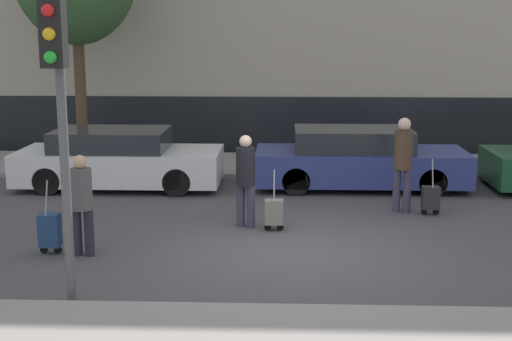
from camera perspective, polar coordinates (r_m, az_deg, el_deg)
ground_plane at (r=11.42m, az=2.69°, el=-6.48°), size 80.00×80.00×0.00m
sidewalk_far at (r=18.20m, az=2.55°, el=0.43°), size 28.00×3.00×0.12m
parked_car_0 at (r=16.12m, az=-10.96°, el=0.86°), size 4.47×1.88×1.30m
parked_car_1 at (r=15.94m, az=8.20°, el=0.86°), size 4.63×1.81×1.32m
pedestrian_left at (r=11.30m, az=-13.79°, el=-2.26°), size 0.35×0.34×1.59m
trolley_left at (r=11.65m, az=-16.17°, el=-4.62°), size 0.34×0.29×1.18m
pedestrian_center at (r=12.55m, az=-0.84°, el=-0.40°), size 0.34×0.34×1.66m
trolley_center at (r=12.46m, az=1.45°, el=-3.34°), size 0.34×0.29×1.09m
pedestrian_right at (r=13.84m, az=11.69°, el=0.94°), size 0.34×0.34×1.83m
trolley_right at (r=13.90m, az=13.80°, el=-2.14°), size 0.34×0.29×1.09m
traffic_light at (r=8.97m, az=-15.55°, el=6.02°), size 0.28×0.47×3.82m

